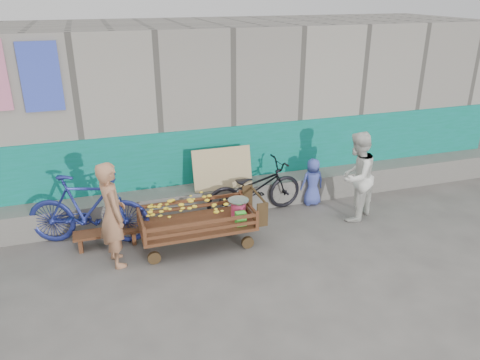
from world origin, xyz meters
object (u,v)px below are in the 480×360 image
object	(u,v)px
bicycle_dark	(254,188)
vendor_man	(112,214)
banana_cart	(194,214)
woman	(356,177)
bicycle_blue	(88,210)
bench	(107,235)
child	(313,182)

from	to	relation	value
bicycle_dark	vendor_man	bearing A→B (deg)	103.50
banana_cart	bicycle_dark	size ratio (longest dim) A/B	1.05
banana_cart	woman	world-z (taller)	woman
banana_cart	bicycle_blue	size ratio (longest dim) A/B	1.00
banana_cart	woman	distance (m)	2.73
bench	bicycle_dark	distance (m)	2.50
vendor_man	woman	xyz separation A→B (m)	(3.87, 0.19, -0.01)
vendor_man	bicycle_dark	distance (m)	2.54
vendor_man	banana_cart	bearing A→B (deg)	-96.90
vendor_man	woman	distance (m)	3.87
bench	bicycle_blue	bearing A→B (deg)	141.37
bicycle_dark	bicycle_blue	distance (m)	2.69
bench	child	world-z (taller)	child
bicycle_blue	woman	bearing A→B (deg)	-78.62
banana_cart	bench	xyz separation A→B (m)	(-1.25, 0.42, -0.35)
woman	bicycle_blue	size ratio (longest dim) A/B	0.82
woman	bicycle_dark	bearing A→B (deg)	-57.92
vendor_man	child	size ratio (longest dim) A/B	1.77
vendor_man	woman	bearing A→B (deg)	-99.55
banana_cart	vendor_man	xyz separation A→B (m)	(-1.15, -0.11, 0.23)
banana_cart	bicycle_blue	xyz separation A→B (m)	(-1.48, 0.60, 0.02)
banana_cart	bicycle_blue	bearing A→B (deg)	157.84
bench	child	bearing A→B (deg)	5.98
bicycle_blue	bench	bearing A→B (deg)	-110.21
vendor_man	bicycle_blue	bearing A→B (deg)	12.26
vendor_man	bicycle_dark	world-z (taller)	vendor_man
bench	bicycle_dark	size ratio (longest dim) A/B	0.55
woman	child	bearing A→B (deg)	-93.13
child	bicycle_dark	bearing A→B (deg)	1.37
bench	vendor_man	xyz separation A→B (m)	(0.11, -0.53, 0.58)
banana_cart	bench	world-z (taller)	banana_cart
banana_cart	vendor_man	world-z (taller)	vendor_man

